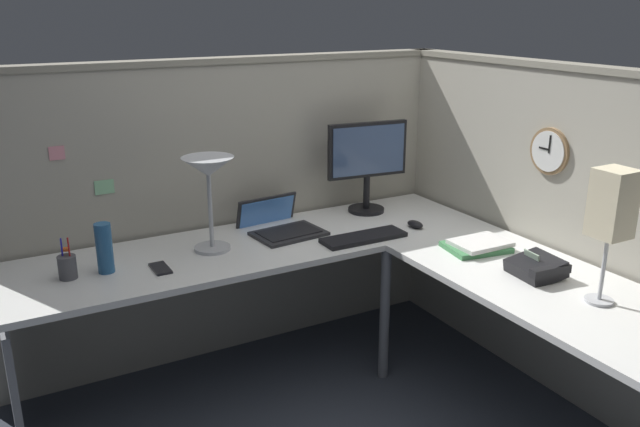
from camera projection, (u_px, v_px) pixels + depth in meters
ground_plane at (374, 400)px, 3.16m from camera, size 6.80×6.80×0.00m
cubicle_wall_back at (230, 208)px, 3.47m from camera, size 2.57×0.12×1.58m
cubicle_wall_right at (562, 233)px, 3.10m from camera, size 0.12×2.37×1.58m
desk at (356, 291)px, 2.86m from camera, size 2.35×2.15×0.73m
monitor at (367, 160)px, 3.54m from camera, size 0.46×0.20×0.50m
laptop at (279, 225)px, 3.33m from camera, size 0.38×0.41×0.22m
keyboard at (364, 237)px, 3.19m from camera, size 0.43×0.14×0.02m
computer_mouse at (415, 224)px, 3.36m from camera, size 0.06×0.10×0.03m
desk_lamp_dome at (208, 175)px, 2.96m from camera, size 0.24×0.24×0.44m
pen_cup at (67, 267)px, 2.73m from camera, size 0.08×0.08×0.18m
cell_phone at (160, 268)px, 2.84m from camera, size 0.07×0.14×0.01m
thermos_flask at (104, 248)px, 2.78m from camera, size 0.07×0.07×0.22m
office_phone at (537, 268)px, 2.75m from camera, size 0.21×0.22×0.11m
book_stack at (478, 245)px, 3.06m from camera, size 0.31×0.25×0.04m
desk_lamp_paper at (612, 208)px, 2.41m from camera, size 0.13×0.13×0.53m
wall_clock at (550, 151)px, 3.02m from camera, size 0.04×0.22×0.22m
pinned_note_leftmost at (57, 153)px, 2.92m from camera, size 0.07×0.00×0.06m
pinned_note_middle at (104, 187)px, 3.07m from camera, size 0.09×0.00×0.07m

